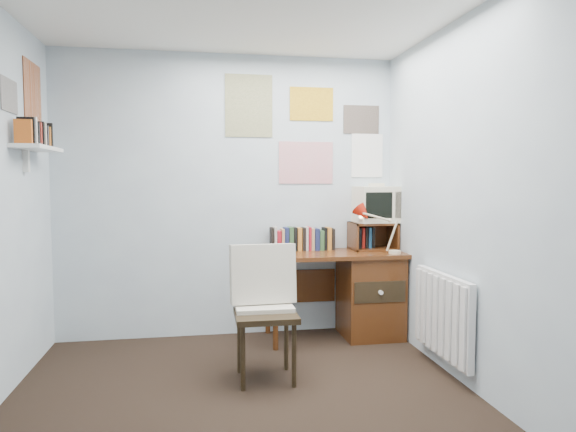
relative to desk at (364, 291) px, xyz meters
name	(u,v)px	position (x,y,z in m)	size (l,w,h in m)	color
ground	(250,423)	(-1.17, -1.48, -0.41)	(3.50, 3.50, 0.00)	black
back_wall	(229,196)	(-1.17, 0.27, 0.84)	(3.00, 0.02, 2.50)	silver
right_wall	(495,204)	(0.33, -1.48, 0.84)	(0.02, 3.50, 2.50)	silver
desk	(364,291)	(0.00, 0.00, 0.00)	(1.20, 0.55, 0.76)	#542B13
desk_chair	(266,315)	(-0.99, -0.85, 0.05)	(0.46, 0.44, 0.91)	black
desk_lamp	(395,232)	(0.22, -0.17, 0.54)	(0.26, 0.23, 0.38)	red
tv_riser	(373,236)	(0.12, 0.11, 0.48)	(0.40, 0.30, 0.25)	#542B13
crt_tv	(376,203)	(0.16, 0.13, 0.78)	(0.37, 0.35, 0.35)	beige
book_row	(303,238)	(-0.51, 0.18, 0.46)	(0.60, 0.14, 0.22)	#542B13
radiator	(443,315)	(0.29, -0.93, 0.01)	(0.09, 0.80, 0.60)	white
wall_shelf	(38,148)	(-2.57, -0.38, 1.21)	(0.20, 0.62, 0.24)	white
posters_back	(306,130)	(-0.47, 0.26, 1.44)	(1.20, 0.01, 0.90)	white
posters_left	(22,94)	(-2.67, -0.38, 1.59)	(0.01, 0.70, 0.60)	white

